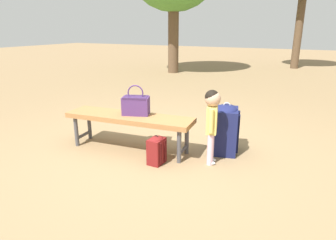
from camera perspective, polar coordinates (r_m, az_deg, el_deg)
name	(u,v)px	position (r m, az deg, el deg)	size (l,w,h in m)	color
ground_plane	(161,154)	(3.63, -1.27, -6.56)	(40.00, 40.00, 0.00)	#8C704C
park_bench	(129,120)	(3.66, -7.50, 0.08)	(1.63, 0.55, 0.45)	#9E6B3D
handbag	(136,105)	(3.63, -6.22, 2.98)	(0.36, 0.28, 0.37)	#4C2D66
child_standing	(212,116)	(3.23, 8.46, 0.81)	(0.17, 0.22, 0.84)	#E5B2C6
backpack_large	(225,128)	(3.65, 10.98, -1.46)	(0.39, 0.43, 0.63)	#191E4C
backpack_small	(156,149)	(3.33, -2.23, -5.67)	(0.19, 0.21, 0.34)	maroon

